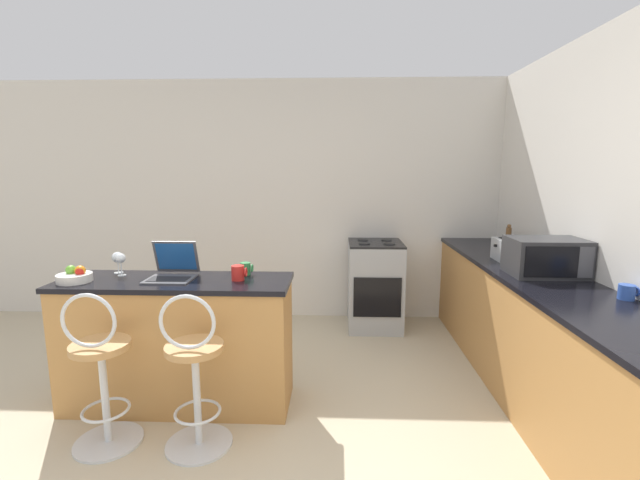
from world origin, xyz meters
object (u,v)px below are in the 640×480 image
Objects in this scene: mug_blue at (627,292)px; mug_green at (246,269)px; wine_glass_short at (121,259)px; wine_glass_tall at (118,258)px; bar_stool_far at (195,377)px; pepper_mill at (508,237)px; laptop at (173,269)px; toaster at (511,250)px; microwave at (546,257)px; fruit_bowl at (75,276)px; stove_range at (375,285)px; mug_red at (238,273)px; bar_stool_near at (101,375)px.

mug_blue is 1.15× the size of mug_green.
mug_blue is 3.24m from wine_glass_short.
wine_glass_tall is at bearing 179.44° from mug_green.
bar_stool_far is 4.16× the size of pepper_mill.
laptop reaches higher than toaster.
bar_stool_far is 2.50m from microwave.
microwave is 3.26m from fruit_bowl.
mug_green is (-2.34, 0.50, 0.00)m from mug_blue.
stove_range is 1.96m from mug_red.
mug_red is at bearing -5.59° from laptop.
fruit_bowl is (-3.24, -0.31, -0.09)m from microwave.
microwave reaches higher than mug_blue.
bar_stool_far is 2.62m from toaster.
stove_range is at bearing 59.06° from bar_stool_far.
microwave is 3.11× the size of wine_glass_short.
stove_range is at bearing 35.11° from wine_glass_tall.
pepper_mill is at bearing 82.49° from microwave.
laptop is 2.95× the size of mug_blue.
toaster is at bearing 11.87° from wine_glass_short.
stove_range is at bearing 55.57° from mug_red.
bar_stool_far is at bearing -23.77° from fruit_bowl.
pepper_mill is 2.57× the size of mug_green.
mug_blue is (2.83, -0.39, -0.02)m from laptop.
microwave is at bearing 17.33° from bar_stool_far.
bar_stool_near is at bearing -149.99° from pepper_mill.
wine_glass_tall is (-0.92, 0.16, 0.06)m from mug_red.
fruit_bowl is (-0.36, 0.41, 0.50)m from bar_stool_near.
mug_blue and mug_green have the same top height.
toaster is 3.03m from wine_glass_short.
bar_stool_far is 9.30× the size of mug_blue.
microwave reaches higher than wine_glass_short.
laptop is 0.39m from wine_glass_short.
fruit_bowl is at bearing -174.46° from microwave.
bar_stool_near is 4.41× the size of fruit_bowl.
toaster is at bearing 14.55° from laptop.
bar_stool_near is 3.69× the size of toaster.
microwave is at bearing 14.10° from bar_stool_near.
laptop is at bearing 119.96° from bar_stool_far.
stove_range is 2.50m from wine_glass_tall.
pepper_mill is at bearing 28.59° from mug_red.
wine_glass_tall is (-3.27, 0.50, 0.07)m from mug_blue.
mug_blue is 2.39m from mug_green.
mug_blue is (0.07, -1.59, -0.07)m from pepper_mill.
pepper_mill is (0.13, 1.02, -0.02)m from microwave.
pepper_mill is 3.63m from fruit_bowl.
wine_glass_tall is at bearing 55.65° from fruit_bowl.
mug_blue is (2.52, 0.15, 0.50)m from bar_stool_far.
mug_blue is 0.67× the size of wine_glass_tall.
bar_stool_near is 0.83m from wine_glass_short.
fruit_bowl is at bearing -124.35° from wine_glass_tall.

